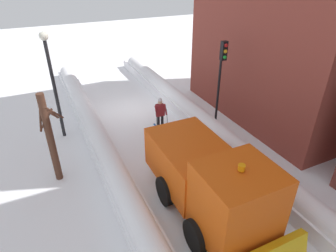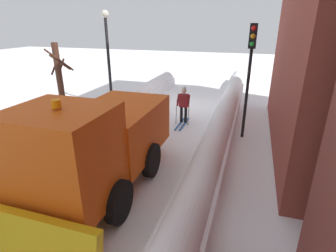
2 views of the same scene
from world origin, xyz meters
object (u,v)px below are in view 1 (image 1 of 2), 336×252
object	(u,v)px
street_lamp	(52,74)
bare_tree_near	(50,137)
skier	(160,112)
traffic_light_pole	(221,69)
plow_truck	(210,181)

from	to	relation	value
street_lamp	bare_tree_near	xyz separation A→B (m)	(0.65, 3.41, -1.32)
skier	street_lamp	bearing A→B (deg)	-17.51
skier	bare_tree_near	distance (m)	5.82
bare_tree_near	traffic_light_pole	bearing A→B (deg)	-174.02
street_lamp	bare_tree_near	world-z (taller)	street_lamp
plow_truck	bare_tree_near	world-z (taller)	bare_tree_near
skier	traffic_light_pole	distance (m)	3.77
plow_truck	street_lamp	xyz separation A→B (m)	(3.86, -7.64, 1.83)
plow_truck	skier	xyz separation A→B (m)	(-0.90, -6.14, -0.48)
traffic_light_pole	street_lamp	distance (m)	8.05
bare_tree_near	street_lamp	bearing A→B (deg)	-100.73
plow_truck	traffic_light_pole	distance (m)	6.58
plow_truck	street_lamp	world-z (taller)	street_lamp
plow_truck	skier	distance (m)	6.22
traffic_light_pole	bare_tree_near	xyz separation A→B (m)	(8.28, 0.87, -1.22)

